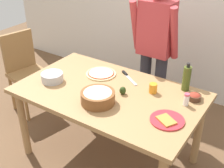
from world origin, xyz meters
The scene contains 14 objects.
ground centered at (0.00, 0.00, 0.00)m, with size 8.00×8.00×0.00m, color brown.
dining_table centered at (0.00, 0.00, 0.67)m, with size 1.60×0.96×0.76m.
person_cook centered at (0.06, 0.76, 0.94)m, with size 0.49×0.25×1.62m.
chair_wooden_left centered at (-1.32, 0.20, 0.54)m, with size 0.48×0.48×0.95m.
pizza_raw_on_board centered at (-0.24, 0.22, 0.77)m, with size 0.29×0.29×0.02m.
plate_with_slice centered at (0.60, -0.11, 0.77)m, with size 0.26×0.26×0.02m.
popcorn_bowl centered at (0.03, -0.20, 0.82)m, with size 0.28×0.28×0.11m.
mixing_bowl_steel centered at (-0.54, -0.13, 0.80)m, with size 0.20×0.20×0.08m.
small_sauce_bowl centered at (0.67, 0.28, 0.79)m, with size 0.11×0.11×0.06m.
olive_oil_bottle centered at (0.54, 0.39, 0.87)m, with size 0.07×0.07×0.26m.
cup_orange centered at (0.33, 0.20, 0.80)m, with size 0.07×0.07×0.09m, color orange.
salt_shaker centered at (0.64, 0.17, 0.81)m, with size 0.04×0.04×0.11m.
chef_knife centered at (0.00, 0.32, 0.77)m, with size 0.25×0.18×0.02m.
avocado centered at (0.12, 0.03, 0.80)m, with size 0.06×0.06×0.07m, color #2D4219.
Camera 1 is at (1.24, -1.82, 2.08)m, focal length 47.24 mm.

